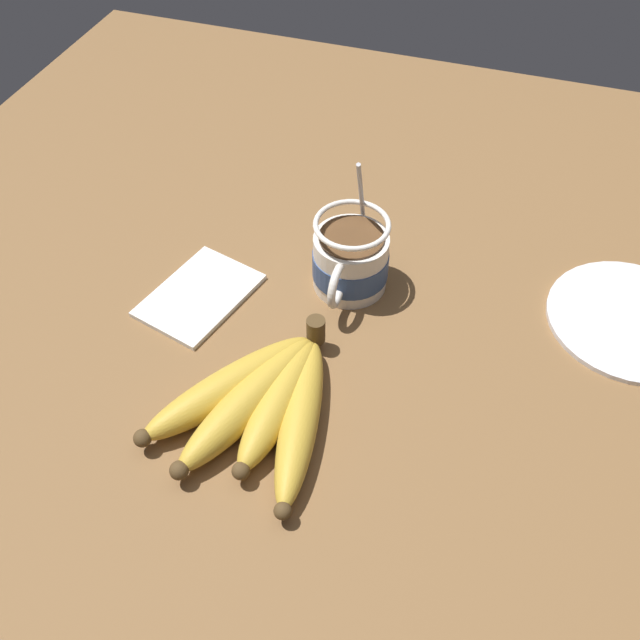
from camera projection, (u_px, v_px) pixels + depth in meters
The scene contains 5 objects.
table at pixel (346, 354), 77.64cm from camera, with size 129.19×129.19×2.62cm.
coffee_mug at pixel (350, 260), 80.22cm from camera, with size 14.38×8.67×15.74cm.
banana_bunch at pixel (262, 401), 69.34cm from camera, with size 21.73×18.38×4.29cm.
napkin at pixel (200, 295), 81.39cm from camera, with size 15.21×12.37×0.60cm.
small_plate at pixel (631, 320), 78.83cm from camera, with size 18.38×18.38×0.60cm.
Camera 1 is at (48.04, 12.92, 61.10)cm, focal length 40.00 mm.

